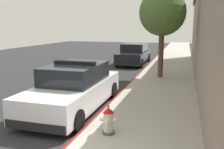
# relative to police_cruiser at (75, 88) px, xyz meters

# --- Properties ---
(ground_plane) EXTENTS (29.44, 60.00, 0.20)m
(ground_plane) POSITION_rel_police_cruiser_xyz_m (-3.38, 6.32, -0.84)
(ground_plane) COLOR #2B2B2D
(sidewalk_pavement) EXTENTS (2.99, 60.00, 0.14)m
(sidewalk_pavement) POSITION_rel_police_cruiser_xyz_m (2.62, 6.32, -0.67)
(sidewalk_pavement) COLOR #ADA89E
(sidewalk_pavement) RESTS_ON ground
(curb_painted_edge) EXTENTS (0.08, 60.00, 0.14)m
(curb_painted_edge) POSITION_rel_police_cruiser_xyz_m (1.08, 6.32, -0.67)
(curb_painted_edge) COLOR maroon
(curb_painted_edge) RESTS_ON ground
(police_cruiser) EXTENTS (1.94, 4.84, 1.68)m
(police_cruiser) POSITION_rel_police_cruiser_xyz_m (0.00, 0.00, 0.00)
(police_cruiser) COLOR white
(police_cruiser) RESTS_ON ground
(parked_car_silver_ahead) EXTENTS (1.94, 4.84, 1.56)m
(parked_car_silver_ahead) POSITION_rel_police_cruiser_xyz_m (-0.15, 10.95, -0.00)
(parked_car_silver_ahead) COLOR black
(parked_car_silver_ahead) RESTS_ON ground
(fire_hydrant) EXTENTS (0.44, 0.40, 0.76)m
(fire_hydrant) POSITION_rel_police_cruiser_xyz_m (1.80, -1.91, -0.25)
(fire_hydrant) COLOR #4C4C51
(fire_hydrant) RESTS_ON sidewalk_pavement
(street_tree) EXTENTS (2.41, 2.41, 4.60)m
(street_tree) POSITION_rel_police_cruiser_xyz_m (2.34, 5.77, 2.76)
(street_tree) COLOR brown
(street_tree) RESTS_ON sidewalk_pavement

